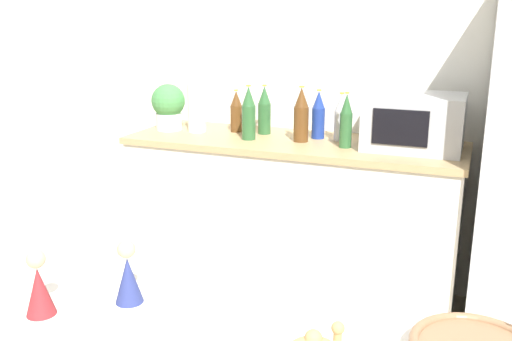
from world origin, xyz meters
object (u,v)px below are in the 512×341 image
(back_bottle_1, at_px, (301,115))
(wise_man_figurine_purple, at_px, (39,287))
(microwave, at_px, (414,122))
(back_bottle_3, at_px, (236,112))
(back_bottle_4, at_px, (341,118))
(back_bottle_0, at_px, (318,115))
(paper_towel_roll, at_px, (197,108))
(back_bottle_2, at_px, (264,111))
(back_bottle_5, at_px, (249,114))
(wise_man_figurine_blue, at_px, (128,276))
(potted_plant, at_px, (168,106))
(back_bottle_6, at_px, (346,121))

(back_bottle_1, height_order, wise_man_figurine_purple, back_bottle_1)
(microwave, height_order, back_bottle_3, microwave)
(back_bottle_4, bearing_deg, back_bottle_0, 175.99)
(back_bottle_0, xyz_separation_m, back_bottle_3, (-0.49, 0.00, -0.01))
(paper_towel_roll, xyz_separation_m, back_bottle_2, (0.38, 0.09, -0.01))
(microwave, distance_m, back_bottle_0, 0.52)
(back_bottle_3, relative_size, back_bottle_5, 0.83)
(back_bottle_1, relative_size, wise_man_figurine_blue, 1.96)
(potted_plant, relative_size, paper_towel_roll, 0.97)
(back_bottle_3, height_order, wise_man_figurine_blue, back_bottle_3)
(back_bottle_0, height_order, back_bottle_4, back_bottle_0)
(back_bottle_3, xyz_separation_m, wise_man_figurine_blue, (0.61, -1.99, -0.03))
(back_bottle_1, distance_m, back_bottle_2, 0.28)
(potted_plant, relative_size, back_bottle_5, 0.91)
(potted_plant, bearing_deg, back_bottle_0, 6.14)
(back_bottle_0, relative_size, wise_man_figurine_purple, 1.76)
(potted_plant, bearing_deg, wise_man_figurine_purple, -67.15)
(back_bottle_2, height_order, wise_man_figurine_blue, back_bottle_2)
(back_bottle_2, xyz_separation_m, back_bottle_5, (-0.02, -0.17, 0.01))
(microwave, bearing_deg, back_bottle_5, -173.36)
(microwave, distance_m, back_bottle_1, 0.58)
(back_bottle_3, height_order, wise_man_figurine_purple, back_bottle_3)
(paper_towel_roll, distance_m, back_bottle_6, 0.90)
(back_bottle_4, distance_m, wise_man_figurine_purple, 2.11)
(back_bottle_6, relative_size, wise_man_figurine_purple, 1.86)
(potted_plant, relative_size, back_bottle_6, 0.95)
(wise_man_figurine_purple, bearing_deg, back_bottle_4, 85.53)
(potted_plant, xyz_separation_m, back_bottle_3, (0.39, 0.10, -0.03))
(back_bottle_4, bearing_deg, wise_man_figurine_blue, -90.42)
(microwave, distance_m, back_bottle_6, 0.34)
(back_bottle_0, height_order, back_bottle_6, back_bottle_6)
(potted_plant, relative_size, back_bottle_0, 1.00)
(back_bottle_4, xyz_separation_m, back_bottle_5, (-0.47, -0.16, 0.02))
(back_bottle_1, distance_m, back_bottle_3, 0.45)
(back_bottle_3, xyz_separation_m, back_bottle_5, (0.15, -0.17, 0.03))
(back_bottle_1, relative_size, back_bottle_3, 1.22)
(back_bottle_2, distance_m, back_bottle_3, 0.17)
(microwave, relative_size, back_bottle_0, 1.77)
(back_bottle_2, relative_size, back_bottle_3, 1.14)
(back_bottle_2, distance_m, back_bottle_4, 0.45)
(back_bottle_3, height_order, back_bottle_6, back_bottle_6)
(microwave, height_order, wise_man_figurine_blue, microwave)
(paper_towel_roll, relative_size, back_bottle_0, 1.03)
(back_bottle_3, xyz_separation_m, wise_man_figurine_purple, (0.46, -2.11, -0.03))
(back_bottle_1, bearing_deg, back_bottle_5, -168.85)
(back_bottle_1, xyz_separation_m, back_bottle_6, (0.26, -0.05, -0.01))
(paper_towel_roll, height_order, wise_man_figurine_blue, paper_towel_roll)
(back_bottle_6, distance_m, wise_man_figurine_blue, 1.83)
(back_bottle_4, relative_size, back_bottle_5, 0.88)
(wise_man_figurine_purple, bearing_deg, potted_plant, 112.85)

